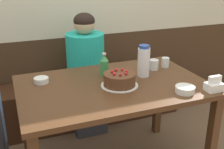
{
  "coord_description": "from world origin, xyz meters",
  "views": [
    {
      "loc": [
        -0.66,
        -1.68,
        1.52
      ],
      "look_at": [
        0.01,
        0.05,
        0.8
      ],
      "focal_mm": 45.0,
      "sensor_mm": 36.0,
      "label": 1
    }
  ],
  "objects_px": {
    "bowl_rice_small": "(41,80)",
    "water_pitcher": "(144,61)",
    "soju_bottle": "(105,65)",
    "bowl_soup_white": "(185,89)",
    "person_teal_shirt": "(86,77)",
    "napkin_holder": "(214,85)",
    "birthday_cake": "(120,80)",
    "glass_tumbler_short": "(165,62)",
    "bench_seat": "(83,101)",
    "glass_water_tall": "(154,65)"
  },
  "relations": [
    {
      "from": "person_teal_shirt",
      "to": "glass_water_tall",
      "type": "bearing_deg",
      "value": 37.62
    },
    {
      "from": "water_pitcher",
      "to": "bowl_rice_small",
      "type": "distance_m",
      "value": 0.75
    },
    {
      "from": "glass_tumbler_short",
      "to": "soju_bottle",
      "type": "bearing_deg",
      "value": 179.17
    },
    {
      "from": "glass_tumbler_short",
      "to": "bench_seat",
      "type": "bearing_deg",
      "value": 128.45
    },
    {
      "from": "bowl_rice_small",
      "to": "person_teal_shirt",
      "type": "height_order",
      "value": "person_teal_shirt"
    },
    {
      "from": "bench_seat",
      "to": "person_teal_shirt",
      "type": "distance_m",
      "value": 0.35
    },
    {
      "from": "glass_water_tall",
      "to": "glass_tumbler_short",
      "type": "height_order",
      "value": "glass_water_tall"
    },
    {
      "from": "glass_tumbler_short",
      "to": "person_teal_shirt",
      "type": "distance_m",
      "value": 0.77
    },
    {
      "from": "bench_seat",
      "to": "glass_tumbler_short",
      "type": "distance_m",
      "value": 1.01
    },
    {
      "from": "bowl_rice_small",
      "to": "glass_tumbler_short",
      "type": "distance_m",
      "value": 0.99
    },
    {
      "from": "water_pitcher",
      "to": "bench_seat",
      "type": "bearing_deg",
      "value": 109.0
    },
    {
      "from": "glass_water_tall",
      "to": "bowl_rice_small",
      "type": "bearing_deg",
      "value": 176.72
    },
    {
      "from": "bowl_rice_small",
      "to": "bowl_soup_white",
      "type": "bearing_deg",
      "value": -30.91
    },
    {
      "from": "soju_bottle",
      "to": "napkin_holder",
      "type": "relative_size",
      "value": 1.58
    },
    {
      "from": "water_pitcher",
      "to": "soju_bottle",
      "type": "relative_size",
      "value": 1.37
    },
    {
      "from": "glass_water_tall",
      "to": "person_teal_shirt",
      "type": "xyz_separation_m",
      "value": [
        -0.41,
        0.53,
        -0.24
      ]
    },
    {
      "from": "birthday_cake",
      "to": "glass_tumbler_short",
      "type": "relative_size",
      "value": 3.24
    },
    {
      "from": "water_pitcher",
      "to": "bowl_soup_white",
      "type": "xyz_separation_m",
      "value": [
        0.12,
        -0.36,
        -0.09
      ]
    },
    {
      "from": "soju_bottle",
      "to": "glass_water_tall",
      "type": "height_order",
      "value": "soju_bottle"
    },
    {
      "from": "bench_seat",
      "to": "birthday_cake",
      "type": "distance_m",
      "value": 1.04
    },
    {
      "from": "water_pitcher",
      "to": "bowl_soup_white",
      "type": "relative_size",
      "value": 1.86
    },
    {
      "from": "glass_water_tall",
      "to": "bench_seat",
      "type": "bearing_deg",
      "value": 121.07
    },
    {
      "from": "soju_bottle",
      "to": "person_teal_shirt",
      "type": "bearing_deg",
      "value": 90.58
    },
    {
      "from": "bench_seat",
      "to": "bowl_soup_white",
      "type": "xyz_separation_m",
      "value": [
        0.38,
        -1.13,
        0.54
      ]
    },
    {
      "from": "birthday_cake",
      "to": "water_pitcher",
      "type": "xyz_separation_m",
      "value": [
        0.24,
        0.1,
        0.07
      ]
    },
    {
      "from": "bench_seat",
      "to": "glass_water_tall",
      "type": "distance_m",
      "value": 0.97
    },
    {
      "from": "bench_seat",
      "to": "glass_tumbler_short",
      "type": "relative_size",
      "value": 25.7
    },
    {
      "from": "person_teal_shirt",
      "to": "birthday_cake",
      "type": "bearing_deg",
      "value": 2.51
    },
    {
      "from": "bowl_rice_small",
      "to": "person_teal_shirt",
      "type": "distance_m",
      "value": 0.7
    },
    {
      "from": "bowl_soup_white",
      "to": "bowl_rice_small",
      "type": "relative_size",
      "value": 1.25
    },
    {
      "from": "water_pitcher",
      "to": "bowl_rice_small",
      "type": "bearing_deg",
      "value": 168.83
    },
    {
      "from": "napkin_holder",
      "to": "bowl_soup_white",
      "type": "height_order",
      "value": "napkin_holder"
    },
    {
      "from": "water_pitcher",
      "to": "person_teal_shirt",
      "type": "distance_m",
      "value": 0.75
    },
    {
      "from": "bowl_soup_white",
      "to": "person_teal_shirt",
      "type": "xyz_separation_m",
      "value": [
        -0.38,
        0.99,
        -0.22
      ]
    },
    {
      "from": "bowl_rice_small",
      "to": "glass_water_tall",
      "type": "relative_size",
      "value": 1.28
    },
    {
      "from": "napkin_holder",
      "to": "person_teal_shirt",
      "type": "distance_m",
      "value": 1.21
    },
    {
      "from": "soju_bottle",
      "to": "person_teal_shirt",
      "type": "relative_size",
      "value": 0.15
    },
    {
      "from": "soju_bottle",
      "to": "bowl_soup_white",
      "type": "height_order",
      "value": "soju_bottle"
    },
    {
      "from": "birthday_cake",
      "to": "bowl_rice_small",
      "type": "height_order",
      "value": "birthday_cake"
    },
    {
      "from": "birthday_cake",
      "to": "napkin_holder",
      "type": "xyz_separation_m",
      "value": [
        0.54,
        -0.3,
        -0.01
      ]
    },
    {
      "from": "napkin_holder",
      "to": "person_teal_shirt",
      "type": "xyz_separation_m",
      "value": [
        -0.58,
        1.04,
        -0.24
      ]
    },
    {
      "from": "bowl_rice_small",
      "to": "water_pitcher",
      "type": "bearing_deg",
      "value": -11.17
    },
    {
      "from": "bowl_soup_white",
      "to": "bowl_rice_small",
      "type": "distance_m",
      "value": 0.99
    },
    {
      "from": "water_pitcher",
      "to": "bowl_soup_white",
      "type": "bearing_deg",
      "value": -72.13
    },
    {
      "from": "bowl_rice_small",
      "to": "person_teal_shirt",
      "type": "xyz_separation_m",
      "value": [
        0.46,
        0.48,
        -0.22
      ]
    },
    {
      "from": "birthday_cake",
      "to": "glass_tumbler_short",
      "type": "height_order",
      "value": "birthday_cake"
    },
    {
      "from": "birthday_cake",
      "to": "bowl_soup_white",
      "type": "bearing_deg",
      "value": -36.18
    },
    {
      "from": "soju_bottle",
      "to": "bowl_soup_white",
      "type": "relative_size",
      "value": 1.36
    },
    {
      "from": "water_pitcher",
      "to": "glass_water_tall",
      "type": "relative_size",
      "value": 2.96
    },
    {
      "from": "person_teal_shirt",
      "to": "bowl_rice_small",
      "type": "bearing_deg",
      "value": -43.69
    }
  ]
}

